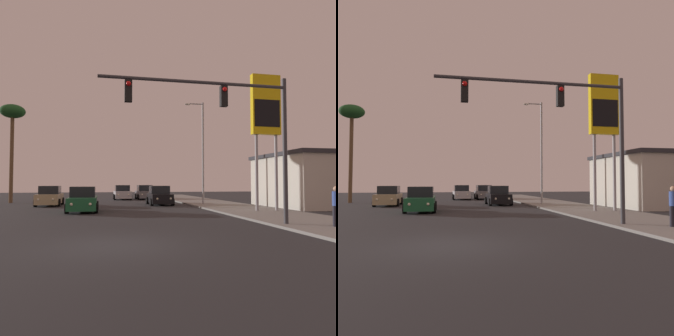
{
  "view_description": "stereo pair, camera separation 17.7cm",
  "coord_description": "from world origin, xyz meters",
  "views": [
    {
      "loc": [
        -0.39,
        -10.22,
        1.91
      ],
      "look_at": [
        4.11,
        11.97,
        2.96
      ],
      "focal_mm": 35.0,
      "sensor_mm": 36.0,
      "label": 1
    },
    {
      "loc": [
        -0.22,
        -10.26,
        1.91
      ],
      "look_at": [
        4.11,
        11.97,
        2.96
      ],
      "focal_mm": 35.0,
      "sensor_mm": 36.0,
      "label": 2
    }
  ],
  "objects": [
    {
      "name": "ground_plane",
      "position": [
        0.0,
        0.0,
        0.0
      ],
      "size": [
        120.0,
        120.0,
        0.0
      ],
      "primitive_type": "plane",
      "color": "#28282B"
    },
    {
      "name": "sidewalk_right",
      "position": [
        9.5,
        10.0,
        0.06
      ],
      "size": [
        5.0,
        60.0,
        0.12
      ],
      "color": "gray",
      "rests_on": "ground"
    },
    {
      "name": "building_gas_station",
      "position": [
        18.0,
        13.6,
        2.16
      ],
      "size": [
        10.3,
        8.3,
        4.3
      ],
      "color": "beige",
      "rests_on": "ground"
    },
    {
      "name": "car_grey",
      "position": [
        4.66,
        28.77,
        0.76
      ],
      "size": [
        2.04,
        4.33,
        1.68
      ],
      "rotation": [
        0.0,
        0.0,
        3.17
      ],
      "color": "slate",
      "rests_on": "ground"
    },
    {
      "name": "car_tan",
      "position": [
        -4.71,
        19.14,
        0.76
      ],
      "size": [
        2.04,
        4.31,
        1.68
      ],
      "rotation": [
        0.0,
        0.0,
        3.14
      ],
      "color": "tan",
      "rests_on": "ground"
    },
    {
      "name": "car_green",
      "position": [
        -1.62,
        12.5,
        0.76
      ],
      "size": [
        2.04,
        4.31,
        1.68
      ],
      "rotation": [
        0.0,
        0.0,
        3.14
      ],
      "color": "#195933",
      "rests_on": "ground"
    },
    {
      "name": "car_black",
      "position": [
        4.64,
        18.41,
        0.76
      ],
      "size": [
        2.04,
        4.33,
        1.68
      ],
      "rotation": [
        0.0,
        0.0,
        3.12
      ],
      "color": "black",
      "rests_on": "ground"
    },
    {
      "name": "car_silver",
      "position": [
        1.99,
        28.55,
        0.76
      ],
      "size": [
        2.04,
        4.33,
        1.68
      ],
      "rotation": [
        0.0,
        0.0,
        3.17
      ],
      "color": "#B7B7BC",
      "rests_on": "ground"
    },
    {
      "name": "traffic_light_mast",
      "position": [
        5.2,
        3.01,
        4.78
      ],
      "size": [
        8.33,
        0.36,
        6.5
      ],
      "color": "#38383D",
      "rests_on": "sidewalk_right"
    },
    {
      "name": "street_lamp",
      "position": [
        8.29,
        17.57,
        5.12
      ],
      "size": [
        1.74,
        0.24,
        9.0
      ],
      "color": "#99999E",
      "rests_on": "sidewalk_right"
    },
    {
      "name": "gas_station_sign",
      "position": [
        10.26,
        9.58,
        6.62
      ],
      "size": [
        2.0,
        0.42,
        9.0
      ],
      "color": "#99999E",
      "rests_on": "sidewalk_right"
    },
    {
      "name": "pedestrian_on_sidewalk",
      "position": [
        9.17,
        1.74,
        1.03
      ],
      "size": [
        0.34,
        0.32,
        1.67
      ],
      "color": "#23232D",
      "rests_on": "sidewalk_right"
    },
    {
      "name": "palm_tree_mid",
      "position": [
        -9.04,
        24.0,
        8.37
      ],
      "size": [
        2.4,
        2.4,
        9.63
      ],
      "color": "brown",
      "rests_on": "ground"
    }
  ]
}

